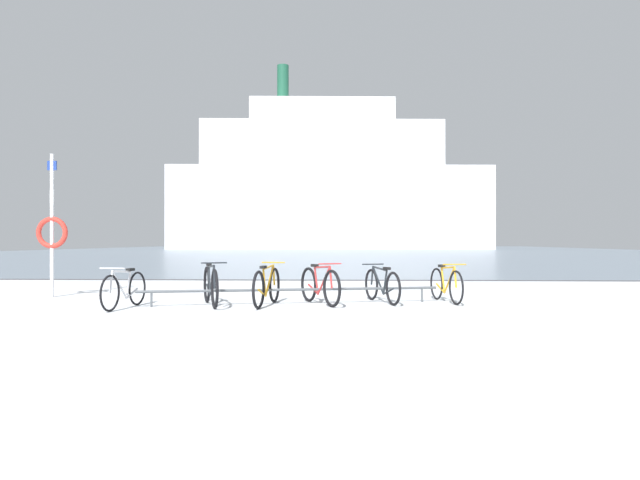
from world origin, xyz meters
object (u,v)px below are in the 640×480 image
object	(u,v)px
bicycle_3	(320,285)
rescue_post	(52,228)
ferry_ship	(327,188)
bicycle_0	(124,289)
bicycle_4	(382,285)
bicycle_1	(211,286)
bicycle_5	(446,284)
bicycle_2	(267,286)

from	to	relation	value
bicycle_3	rescue_post	bearing A→B (deg)	168.42
ferry_ship	rescue_post	bearing A→B (deg)	-93.48
bicycle_0	bicycle_4	size ratio (longest dim) A/B	0.99
bicycle_1	bicycle_5	size ratio (longest dim) A/B	1.04
bicycle_4	bicycle_2	bearing A→B (deg)	-164.88
bicycle_4	bicycle_5	world-z (taller)	bicycle_5
bicycle_0	ferry_ship	world-z (taller)	ferry_ship
bicycle_4	rescue_post	bearing A→B (deg)	173.18
bicycle_1	rescue_post	distance (m)	4.18
bicycle_0	rescue_post	xyz separation A→B (m)	(-2.32, 1.94, 1.13)
bicycle_5	ferry_ship	xyz separation A→B (m)	(-4.02, 69.96, 8.49)
bicycle_3	bicycle_4	xyz separation A→B (m)	(1.19, 0.35, -0.02)
bicycle_2	bicycle_3	size ratio (longest dim) A/B	1.13
ferry_ship	bicycle_5	bearing A→B (deg)	-86.72
bicycle_5	bicycle_4	bearing A→B (deg)	-174.29
bicycle_0	bicycle_5	bearing A→B (deg)	11.77
rescue_post	bicycle_3	bearing A→B (deg)	-11.58
bicycle_2	bicycle_5	world-z (taller)	bicycle_2
bicycle_3	bicycle_5	distance (m)	2.50
bicycle_0	bicycle_2	world-z (taller)	bicycle_2
bicycle_1	bicycle_0	bearing A→B (deg)	-161.51
bicycle_2	rescue_post	distance (m)	5.13
bicycle_3	ferry_ship	xyz separation A→B (m)	(-1.56, 70.44, 8.48)
bicycle_1	bicycle_5	bearing A→B (deg)	9.52
bicycle_3	bicycle_5	world-z (taller)	bicycle_3
bicycle_5	ferry_ship	distance (m)	70.59
rescue_post	ferry_ship	bearing A→B (deg)	86.52
bicycle_0	bicycle_2	bearing A→B (deg)	11.83
bicycle_3	bicycle_0	bearing A→B (deg)	-167.68
bicycle_1	bicycle_2	xyz separation A→B (m)	(1.04, 0.04, -0.01)
bicycle_0	bicycle_1	size ratio (longest dim) A/B	0.94
bicycle_3	bicycle_4	bearing A→B (deg)	16.36
bicycle_2	ferry_ship	size ratio (longest dim) A/B	0.04
bicycle_1	bicycle_5	distance (m)	4.54
bicycle_4	bicycle_3	bearing A→B (deg)	-163.64
bicycle_2	rescue_post	bearing A→B (deg)	163.54
bicycle_2	bicycle_4	world-z (taller)	bicycle_2
rescue_post	bicycle_4	bearing A→B (deg)	-6.82
bicycle_4	rescue_post	distance (m)	7.11
bicycle_2	bicycle_5	size ratio (longest dim) A/B	1.07
rescue_post	ferry_ship	xyz separation A→B (m)	(4.22, 69.26, 7.37)
bicycle_0	ferry_ship	bearing A→B (deg)	88.47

